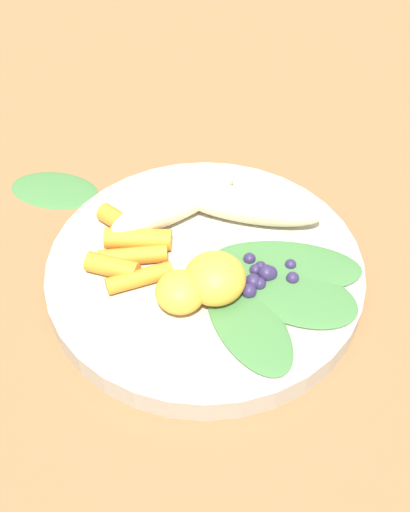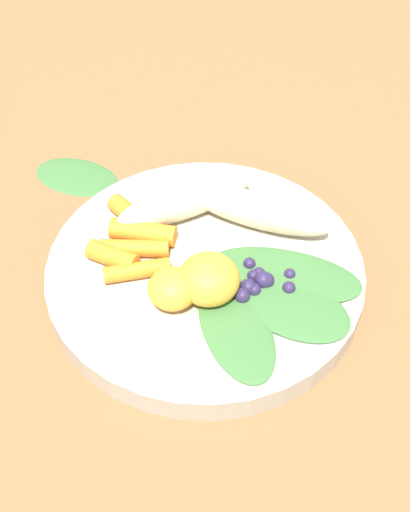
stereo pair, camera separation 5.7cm
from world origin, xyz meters
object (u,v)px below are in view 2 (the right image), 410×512
object	(u,v)px
banana_peeled_right	(258,211)
kale_leaf_stray	(76,175)
bowl	(205,273)
orange_segment_near	(209,279)
banana_peeled_left	(185,201)

from	to	relation	value
banana_peeled_right	kale_leaf_stray	world-z (taller)	banana_peeled_right
banana_peeled_right	kale_leaf_stray	bearing A→B (deg)	-5.82
bowl	banana_peeled_right	distance (m)	0.08
bowl	orange_segment_near	size ratio (longest dim) A/B	5.45
bowl	banana_peeled_left	xyz separation A→B (m)	(-0.02, -0.06, 0.03)
banana_peeled_right	banana_peeled_left	bearing A→B (deg)	10.29
orange_segment_near	kale_leaf_stray	size ratio (longest dim) A/B	0.55
banana_peeled_right	kale_leaf_stray	distance (m)	0.21
banana_peeled_right	orange_segment_near	xyz separation A→B (m)	(0.09, 0.04, 0.00)
banana_peeled_right	orange_segment_near	size ratio (longest dim) A/B	2.62
banana_peeled_left	orange_segment_near	xyz separation A→B (m)	(0.04, 0.09, 0.00)
banana_peeled_right	orange_segment_near	world-z (taller)	orange_segment_near
bowl	banana_peeled_right	size ratio (longest dim) A/B	2.08
bowl	banana_peeled_right	bearing A→B (deg)	-170.62
banana_peeled_left	kale_leaf_stray	world-z (taller)	banana_peeled_left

